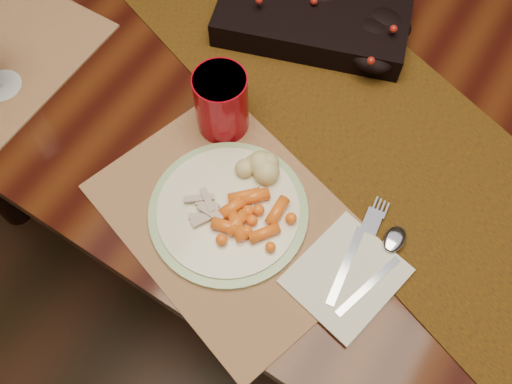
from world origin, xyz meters
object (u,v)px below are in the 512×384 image
Objects in this scene: red_cup at (222,103)px; baby_carrots at (256,221)px; placemat_main at (231,219)px; turkey_shreds at (203,207)px; napkin at (346,276)px; dining_table at (330,183)px; mashed_potatoes at (256,161)px; centerpiece at (313,15)px; dinner_plate at (228,211)px.

baby_carrots is at bearing -40.99° from red_cup.
turkey_shreds reaches higher than placemat_main.
placemat_main is 0.20m from napkin.
red_cup reaches higher than dining_table.
placemat_main is at bearing -97.15° from dining_table.
red_cup is (-0.10, 0.05, 0.02)m from mashed_potatoes.
placemat_main is 0.19m from red_cup.
mashed_potatoes is at bearing -102.42° from dining_table.
centerpiece is at bearing 108.51° from baby_carrots.
placemat_main is at bearing -164.09° from napkin.
dinner_plate is at bearing 165.97° from placemat_main.
mashed_potatoes is (-0.05, -0.24, 0.41)m from dining_table.
baby_carrots reaches higher than dining_table.
baby_carrots reaches higher than dinner_plate.
baby_carrots is at bearing -165.88° from napkin.
turkey_shreds is 0.61× the size of red_cup.
dining_table is 0.54m from turkey_shreds.
napkin is (0.24, 0.03, -0.02)m from turkey_shreds.
placemat_main is 5.52× the size of mashed_potatoes.
dinner_plate is at bearing 34.59° from turkey_shreds.
red_cup is (-0.31, 0.13, 0.06)m from napkin.
centerpiece is 2.19× the size of napkin.
dining_table is 0.50m from red_cup.
centerpiece reaches higher than dining_table.
red_cup reaches higher than napkin.
dinner_plate is 0.05m from baby_carrots.
napkin is 1.33× the size of red_cup.
dining_table is at bearing -29.00° from centerpiece.
dinner_plate is (-0.05, -0.33, 0.39)m from dining_table.
napkin is (0.21, 0.01, -0.00)m from dinner_plate.
napkin reaches higher than placemat_main.
placemat_main is 0.01m from dinner_plate.
centerpiece is 0.84× the size of placemat_main.
placemat_main reaches higher than dining_table.
centerpiece reaches higher than turkey_shreds.
dinner_plate is at bearing -176.94° from baby_carrots.
turkey_shreds reaches higher than dinner_plate.
mashed_potatoes is at bearing 113.63° from placemat_main.
baby_carrots is at bearing -71.49° from centerpiece.
red_cup is at bearing -93.90° from centerpiece.
napkin is at bearing 2.52° from dinner_plate.
baby_carrots is (0.04, 0.01, 0.03)m from placemat_main.
dining_table is 0.44m from centerpiece.
mashed_potatoes is at bearing -26.52° from red_cup.
centerpiece is at bearing 96.95° from turkey_shreds.
turkey_shreds reaches higher than dining_table.
dining_table is 24.48× the size of turkey_shreds.
mashed_potatoes reaches higher than baby_carrots.
baby_carrots reaches higher than turkey_shreds.
turkey_shreds is 0.46× the size of napkin.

